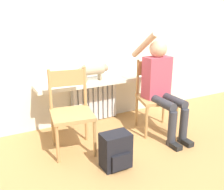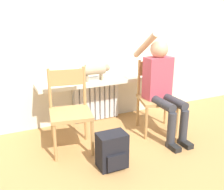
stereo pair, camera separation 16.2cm
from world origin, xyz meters
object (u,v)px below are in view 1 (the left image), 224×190
at_px(cat, 95,70).
at_px(chair_left, 71,110).
at_px(chair_right, 155,95).
at_px(person, 161,82).
at_px(backpack, 116,151).

bearing_deg(cat, chair_left, -136.02).
xyz_separation_m(chair_left, chair_right, (1.18, -0.00, 0.00)).
relative_size(chair_left, cat, 1.74).
bearing_deg(chair_right, cat, 157.32).
distance_m(chair_left, person, 1.19).
bearing_deg(backpack, chair_right, 31.99).
relative_size(person, backpack, 3.52).
bearing_deg(backpack, person, 26.61).
xyz_separation_m(chair_left, backpack, (0.27, -0.57, -0.30)).
bearing_deg(chair_right, chair_left, -164.77).
distance_m(chair_left, backpack, 0.70).
distance_m(chair_right, backpack, 1.11).
relative_size(chair_right, person, 0.71).
bearing_deg(person, cat, 135.56).
height_order(chair_left, cat, chair_left).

